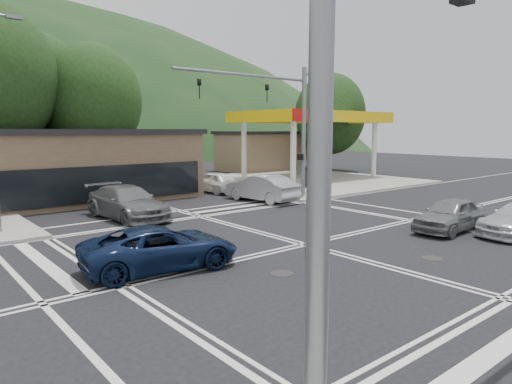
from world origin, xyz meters
TOP-DOWN VIEW (x-y plane):
  - ground at (0.00, 0.00)m, footprint 120.00×120.00m
  - sidewalk_ne at (15.00, 15.00)m, footprint 16.00×16.00m
  - gas_station_canopy at (16.99, 15.99)m, footprint 12.32×8.34m
  - convenience_store at (20.00, 25.00)m, footprint 10.00×6.00m
  - tree_n_c at (1.00, 24.00)m, footprint 7.60×7.60m
  - tree_n_e at (-2.00, 28.00)m, footprint 8.40×8.40m
  - tree_ne at (24.00, 20.00)m, footprint 7.20×7.20m
  - signal_mast_ne at (6.95, 8.20)m, footprint 11.65×0.30m
  - signal_mast_sw at (-6.39, -8.20)m, footprint 9.14×0.28m
  - car_blue_west at (-5.55, 0.72)m, footprint 5.08×2.89m
  - car_grey_center at (6.41, -2.26)m, footprint 4.18×1.85m
  - car_queue_a at (5.50, 9.00)m, footprint 2.14×4.99m
  - car_queue_b at (5.50, 14.05)m, footprint 2.17×4.42m
  - car_northbound at (-2.97, 9.00)m, footprint 2.59×5.59m
  - pedestrian at (9.49, 9.17)m, footprint 0.68×0.46m

SIDE VIEW (x-z plane):
  - ground at x=0.00m, z-range 0.00..0.00m
  - sidewalk_ne at x=15.00m, z-range 0.00..0.15m
  - car_blue_west at x=-5.55m, z-range 0.00..1.34m
  - car_grey_center at x=6.41m, z-range 0.00..1.40m
  - car_queue_b at x=5.50m, z-range 0.00..1.45m
  - car_northbound at x=-2.97m, z-range 0.00..1.58m
  - car_queue_a at x=5.50m, z-range 0.00..1.60m
  - pedestrian at x=9.49m, z-range 0.15..1.95m
  - convenience_store at x=20.00m, z-range 0.00..3.80m
  - gas_station_canopy at x=16.99m, z-range 2.17..7.92m
  - signal_mast_ne at x=6.95m, z-range 1.07..9.07m
  - signal_mast_sw at x=-6.39m, z-range 1.12..9.12m
  - tree_ne at x=24.00m, z-range 0.85..10.84m
  - tree_n_c at x=1.00m, z-range 1.06..11.93m
  - tree_n_e at x=-2.00m, z-range 1.15..13.13m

